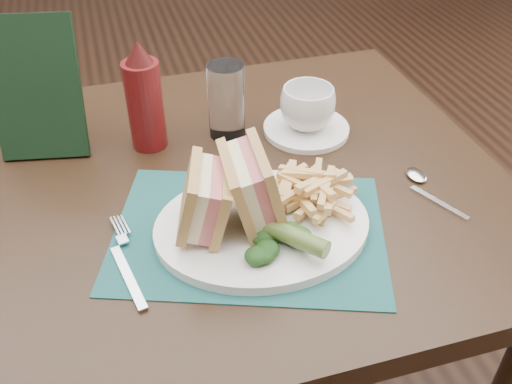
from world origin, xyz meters
TOP-DOWN VIEW (x-y plane):
  - floor at (0.00, 0.00)m, footprint 7.00×7.00m
  - table_main at (0.00, -0.50)m, footprint 0.90×0.75m
  - placemat at (0.02, -0.63)m, footprint 0.44×0.38m
  - plate at (0.03, -0.63)m, footprint 0.31×0.26m
  - sandwich_half_a at (-0.06, -0.62)m, footprint 0.10×0.12m
  - sandwich_half_b at (0.00, -0.62)m, footprint 0.09×0.12m
  - kale_garnish at (0.03, -0.69)m, footprint 0.11×0.08m
  - pickle_spear at (0.05, -0.69)m, footprint 0.10×0.11m
  - fries_pile at (0.11, -0.61)m, footprint 0.18×0.20m
  - fork at (-0.15, -0.64)m, footprint 0.07×0.17m
  - spoon at (0.30, -0.62)m, footprint 0.09×0.15m
  - saucer at (0.18, -0.40)m, footprint 0.20×0.20m
  - coffee_cup at (0.18, -0.40)m, footprint 0.13×0.13m
  - drinking_glass at (0.05, -0.37)m, footprint 0.07×0.07m
  - ketchup_bottle at (-0.08, -0.37)m, footprint 0.07×0.07m
  - check_presenter at (-0.25, -0.33)m, footprint 0.15×0.11m

SIDE VIEW (x-z plane):
  - floor at x=0.00m, z-range 0.00..0.00m
  - table_main at x=0.00m, z-range 0.00..0.75m
  - placemat at x=0.02m, z-range 0.75..0.75m
  - spoon at x=0.30m, z-range 0.75..0.76m
  - saucer at x=0.18m, z-range 0.75..0.76m
  - fork at x=-0.15m, z-range 0.75..0.76m
  - plate at x=0.03m, z-range 0.75..0.77m
  - kale_garnish at x=0.03m, z-range 0.77..0.79m
  - pickle_spear at x=0.05m, z-range 0.77..0.80m
  - fries_pile at x=0.11m, z-range 0.77..0.82m
  - coffee_cup at x=0.18m, z-range 0.76..0.83m
  - drinking_glass at x=0.05m, z-range 0.75..0.88m
  - sandwich_half_a at x=-0.06m, z-range 0.77..0.87m
  - sandwich_half_b at x=0.00m, z-range 0.77..0.88m
  - ketchup_bottle at x=-0.08m, z-range 0.75..0.94m
  - check_presenter at x=-0.25m, z-range 0.75..0.97m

